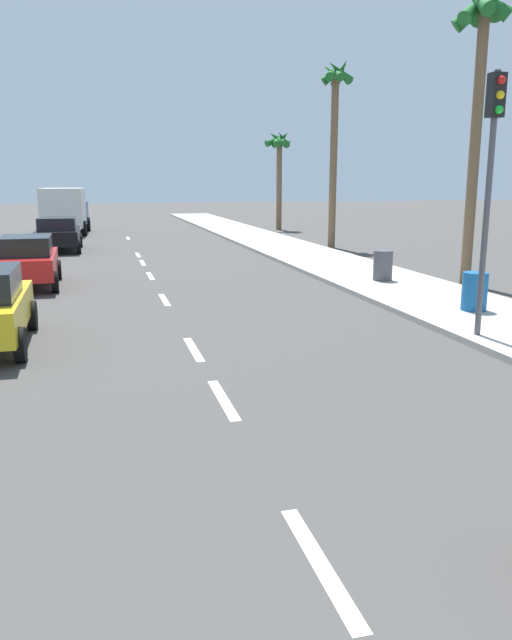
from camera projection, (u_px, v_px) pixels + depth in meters
ground_plane at (156, 285)px, 19.57m from camera, size 160.00×160.00×0.00m
sidewalk_strip at (343, 267)px, 23.14m from camera, size 3.60×80.00×0.14m
lane_stripe_1 at (320, 563)px, 5.29m from camera, size 0.16×1.80×0.01m
lane_stripe_2 at (223, 399)px, 9.27m from camera, size 0.16×1.80×0.01m
lane_stripe_3 at (194, 349)px, 12.05m from camera, size 0.16×1.80×0.01m
lane_stripe_4 at (164, 300)px, 17.12m from camera, size 0.16×1.80×0.01m
lane_stripe_5 at (150, 276)px, 21.43m from camera, size 0.16×1.80×0.01m
lane_stripe_6 at (143, 263)px, 24.96m from camera, size 0.16×1.80×0.01m
lane_stripe_7 at (138, 255)px, 27.62m from camera, size 0.16×1.80×0.01m
lane_stripe_8 at (128, 238)px, 35.89m from camera, size 0.16×1.80×0.01m
parked_car_red at (28, 260)px, 19.09m from camera, size 1.89×3.94×1.57m
parked_car_black at (58, 233)px, 29.11m from camera, size 2.07×4.49×1.57m
delivery_truck at (65, 209)px, 38.54m from camera, size 2.91×6.35×2.80m
palm_tree_mid at (482, 50)px, 18.19m from camera, size 1.90×1.75×9.03m
palm_tree_far at (335, 110)px, 29.33m from camera, size 1.68×1.67×8.78m
palm_tree_distant at (279, 151)px, 41.16m from camera, size 1.97×1.93×6.59m
traffic_signal at (491, 158)px, 11.89m from camera, size 0.28×0.33×5.20m
trash_bin_near at (475, 291)px, 14.94m from camera, size 0.60×0.60×0.92m
trash_bin_far at (383, 265)px, 19.52m from camera, size 0.60×0.60×0.94m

